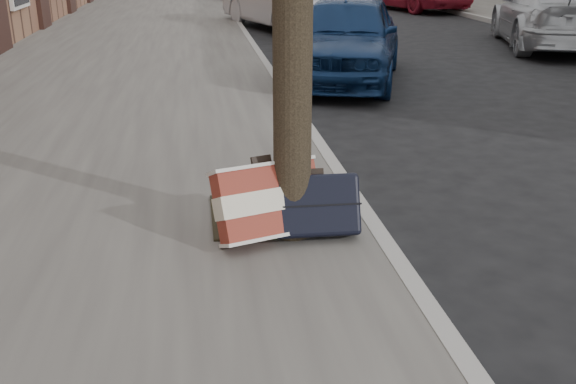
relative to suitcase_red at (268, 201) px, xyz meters
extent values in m
cube|color=slate|center=(-1.65, 14.22, -0.33)|extent=(5.00, 70.00, 0.12)
cube|color=slate|center=(9.85, 14.22, -0.33)|extent=(4.00, 70.00, 0.12)
cube|color=black|center=(0.05, 0.42, -0.27)|extent=(0.85, 0.85, 0.02)
cube|color=maroon|center=(0.00, 0.00, 0.00)|extent=(0.79, 0.58, 0.55)
cube|color=black|center=(0.33, -0.01, -0.04)|extent=(0.61, 0.36, 0.47)
imported|color=navy|center=(1.94, 6.04, 0.29)|extent=(2.82, 4.29, 1.36)
imported|color=#9FA1A5|center=(7.04, 8.90, 0.30)|extent=(3.27, 5.14, 1.39)
camera|label=1|loc=(-0.45, -4.04, 1.63)|focal=40.00mm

